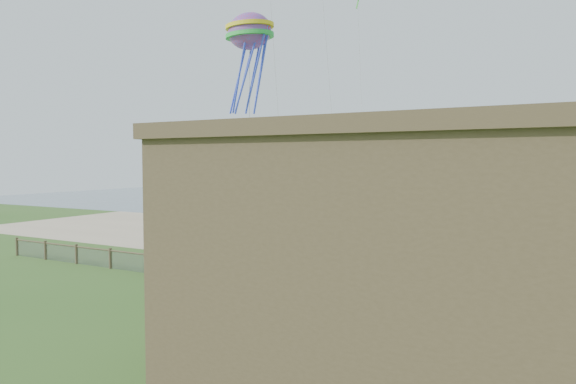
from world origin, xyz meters
name	(u,v)px	position (x,y,z in m)	size (l,w,h in m)	color
ground	(152,316)	(0.00, 0.00, 0.00)	(160.00, 160.00, 0.00)	#335A1F
sand_beach	(349,243)	(0.00, 22.00, 0.00)	(72.00, 20.00, 0.02)	tan
ocean	(456,204)	(0.00, 66.00, 0.00)	(160.00, 68.00, 0.02)	slate
chainlink_fence	(234,275)	(0.00, 6.00, 0.55)	(36.20, 0.20, 1.25)	#4C3D2A
motel	(479,269)	(13.00, -1.00, 3.50)	(15.00, 10.00, 7.00)	brown
motel_deck	(501,324)	(13.00, 5.00, 0.25)	(15.00, 2.00, 0.50)	brown
picnic_table	(388,306)	(8.58, 5.00, 0.37)	(1.74, 1.32, 0.74)	brown
octopus_kite	(250,60)	(-1.98, 10.66, 12.59)	(3.18, 2.25, 6.55)	red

